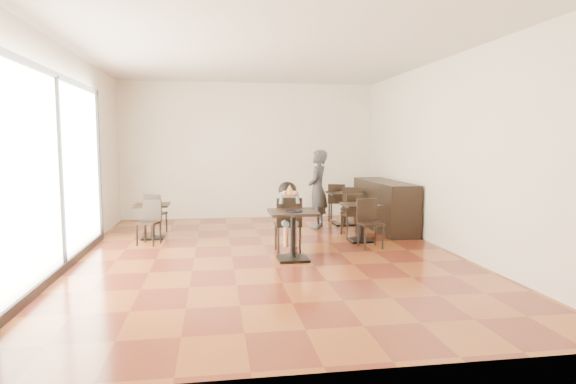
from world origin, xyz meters
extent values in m
cube|color=brown|center=(0.00, 0.00, 0.00)|extent=(6.00, 8.00, 0.01)
cube|color=silver|center=(0.00, 0.00, 3.20)|extent=(6.00, 8.00, 0.01)
cube|color=white|center=(0.00, 4.00, 1.60)|extent=(6.00, 0.01, 3.20)
cube|color=white|center=(0.00, -4.00, 1.60)|extent=(6.00, 0.01, 3.20)
cube|color=white|center=(-3.00, 0.00, 1.60)|extent=(0.01, 8.00, 3.20)
cube|color=white|center=(3.00, 0.00, 1.60)|extent=(0.01, 8.00, 3.20)
cube|color=white|center=(-2.97, -0.50, 1.40)|extent=(0.04, 4.50, 2.60)
cylinder|color=black|center=(0.33, -0.48, 0.77)|extent=(0.26, 0.26, 0.02)
imported|color=#36363B|center=(1.30, 2.31, 0.82)|extent=(0.59, 0.70, 1.64)
cube|color=black|center=(2.65, 2.00, 0.50)|extent=(0.60, 2.40, 1.00)
camera|label=1|loc=(-0.85, -7.51, 1.79)|focal=30.00mm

